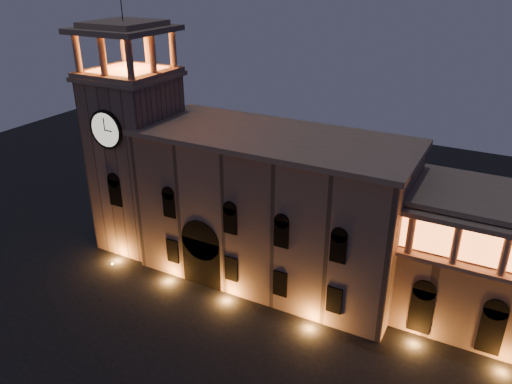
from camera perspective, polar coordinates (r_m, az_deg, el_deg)
government_building at (r=57.03m, az=1.78°, el=-1.91°), size 30.80×12.80×17.60m
clock_tower at (r=64.43m, az=-13.45°, el=4.23°), size 9.80×9.80×32.40m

